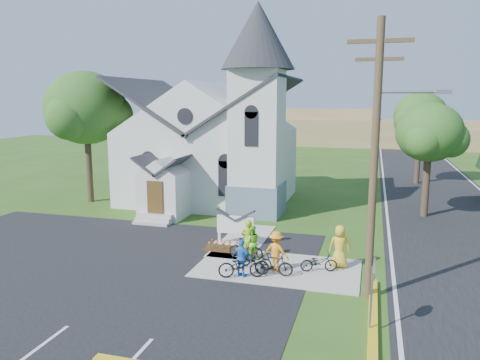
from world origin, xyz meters
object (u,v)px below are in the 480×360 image
(cyclist_0, at_px, (248,239))
(cyclist_3, at_px, (276,251))
(utility_pole, at_px, (377,153))
(cyclist_1, at_px, (252,242))
(bike_1, at_px, (246,249))
(stop_sign, at_px, (373,279))
(bike_2, at_px, (242,266))
(cyclist_4, at_px, (340,246))
(bike_4, at_px, (319,262))
(bike_0, at_px, (255,259))
(bike_3, at_px, (274,265))
(church_sign, at_px, (235,225))
(cyclist_2, at_px, (242,258))

(cyclist_0, distance_m, cyclist_3, 1.95)
(utility_pole, relative_size, cyclist_1, 6.42)
(bike_1, bearing_deg, cyclist_0, -27.94)
(stop_sign, height_order, bike_2, stop_sign)
(cyclist_0, bearing_deg, stop_sign, 110.34)
(bike_1, xyz_separation_m, cyclist_4, (4.17, 0.11, 0.45))
(cyclist_0, xyz_separation_m, cyclist_3, (1.55, -1.18, -0.04))
(utility_pole, distance_m, cyclist_1, 7.50)
(cyclist_1, height_order, bike_2, cyclist_1)
(bike_1, relative_size, bike_2, 0.83)
(cyclist_0, height_order, bike_1, cyclist_0)
(cyclist_3, height_order, bike_4, cyclist_3)
(cyclist_0, xyz_separation_m, bike_0, (0.63, -1.15, -0.50))
(cyclist_4, bearing_deg, bike_3, 33.63)
(utility_pole, relative_size, stop_sign, 4.03)
(cyclist_0, height_order, bike_4, cyclist_0)
(stop_sign, distance_m, cyclist_0, 7.81)
(church_sign, xyz_separation_m, bike_1, (1.09, -2.00, -0.49))
(bike_2, bearing_deg, utility_pole, -115.19)
(church_sign, xyz_separation_m, bike_3, (2.73, -3.65, -0.50))
(cyclist_2, distance_m, cyclist_3, 1.60)
(utility_pole, bearing_deg, cyclist_2, 173.27)
(bike_2, bearing_deg, bike_3, -85.32)
(cyclist_1, distance_m, bike_3, 2.28)
(cyclist_0, bearing_deg, cyclist_2, 73.95)
(church_sign, xyz_separation_m, cyclist_3, (2.71, -3.08, -0.11))
(cyclist_1, bearing_deg, church_sign, -73.53)
(cyclist_1, height_order, bike_4, cyclist_1)
(bike_0, distance_m, bike_3, 1.12)
(cyclist_0, relative_size, bike_0, 1.16)
(cyclist_0, xyz_separation_m, bike_3, (1.57, -1.76, -0.43))
(cyclist_0, bearing_deg, bike_3, 107.24)
(bike_1, relative_size, cyclist_3, 0.93)
(cyclist_1, height_order, bike_1, cyclist_1)
(cyclist_3, xyz_separation_m, cyclist_4, (2.55, 1.18, 0.07))
(stop_sign, xyz_separation_m, bike_0, (-4.85, 4.35, -1.32))
(cyclist_1, bearing_deg, cyclist_3, 120.24)
(utility_pole, relative_size, cyclist_4, 5.34)
(bike_3, distance_m, bike_4, 2.00)
(cyclist_1, bearing_deg, stop_sign, 115.04)
(stop_sign, distance_m, bike_3, 5.56)
(bike_3, bearing_deg, bike_4, -64.06)
(cyclist_3, distance_m, cyclist_4, 2.81)
(utility_pole, distance_m, bike_3, 6.29)
(bike_2, distance_m, cyclist_3, 1.68)
(bike_1, relative_size, bike_3, 1.00)
(stop_sign, distance_m, cyclist_2, 6.19)
(bike_0, distance_m, cyclist_4, 3.70)
(stop_sign, xyz_separation_m, bike_2, (-5.12, 3.20, -1.22))
(cyclist_1, bearing_deg, cyclist_0, -13.91)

